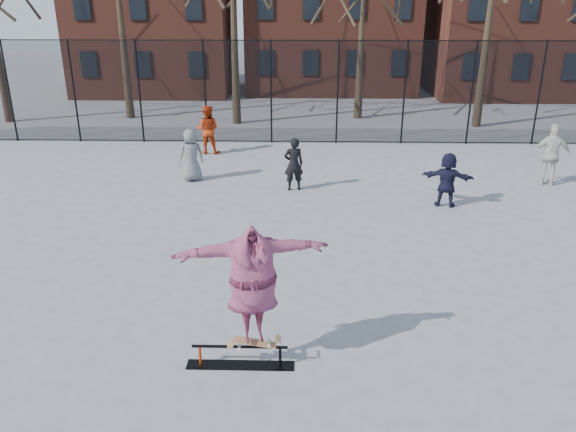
{
  "coord_description": "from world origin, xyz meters",
  "views": [
    {
      "loc": [
        -0.15,
        -9.18,
        5.53
      ],
      "look_at": [
        -0.43,
        1.5,
        1.33
      ],
      "focal_mm": 35.0,
      "sensor_mm": 36.0,
      "label": 1
    }
  ],
  "objects_px": {
    "skateboard": "(254,343)",
    "bystander_grey": "(191,155)",
    "skater": "(253,287)",
    "bystander_red": "(208,130)",
    "skate_rail": "(240,358)",
    "bystander_white": "(551,155)",
    "bystander_navy": "(447,180)",
    "bystander_black": "(294,164)"
  },
  "relations": [
    {
      "from": "skater",
      "to": "bystander_red",
      "type": "bearing_deg",
      "value": 89.08
    },
    {
      "from": "skater",
      "to": "bystander_red",
      "type": "distance_m",
      "value": 13.33
    },
    {
      "from": "skate_rail",
      "to": "bystander_white",
      "type": "height_order",
      "value": "bystander_white"
    },
    {
      "from": "skater",
      "to": "bystander_navy",
      "type": "xyz_separation_m",
      "value": [
        4.76,
        7.5,
        -0.66
      ]
    },
    {
      "from": "skater",
      "to": "bystander_grey",
      "type": "relative_size",
      "value": 1.42
    },
    {
      "from": "bystander_grey",
      "to": "bystander_navy",
      "type": "relative_size",
      "value": 1.08
    },
    {
      "from": "bystander_black",
      "to": "bystander_navy",
      "type": "bearing_deg",
      "value": 152.13
    },
    {
      "from": "bystander_grey",
      "to": "skate_rail",
      "type": "bearing_deg",
      "value": 77.74
    },
    {
      "from": "skater",
      "to": "bystander_red",
      "type": "xyz_separation_m",
      "value": [
        -2.81,
        13.02,
        -0.53
      ]
    },
    {
      "from": "skate_rail",
      "to": "skateboard",
      "type": "height_order",
      "value": "skateboard"
    },
    {
      "from": "skater",
      "to": "skateboard",
      "type": "bearing_deg",
      "value": -13.09
    },
    {
      "from": "bystander_white",
      "to": "bystander_grey",
      "type": "bearing_deg",
      "value": 9.32
    },
    {
      "from": "bystander_white",
      "to": "bystander_black",
      "type": "bearing_deg",
      "value": 15.16
    },
    {
      "from": "skateboard",
      "to": "bystander_red",
      "type": "relative_size",
      "value": 0.42
    },
    {
      "from": "skateboard",
      "to": "skater",
      "type": "xyz_separation_m",
      "value": [
        -0.0,
        0.0,
        1.0
      ]
    },
    {
      "from": "bystander_white",
      "to": "bystander_navy",
      "type": "height_order",
      "value": "bystander_white"
    },
    {
      "from": "bystander_grey",
      "to": "bystander_red",
      "type": "distance_m",
      "value": 3.37
    },
    {
      "from": "skateboard",
      "to": "bystander_red",
      "type": "distance_m",
      "value": 13.33
    },
    {
      "from": "skater",
      "to": "bystander_red",
      "type": "relative_size",
      "value": 1.32
    },
    {
      "from": "bystander_black",
      "to": "bystander_red",
      "type": "xyz_separation_m",
      "value": [
        -3.28,
        4.22,
        0.09
      ]
    },
    {
      "from": "bystander_black",
      "to": "skate_rail",
      "type": "bearing_deg",
      "value": 74.39
    },
    {
      "from": "skater",
      "to": "bystander_black",
      "type": "distance_m",
      "value": 8.83
    },
    {
      "from": "skate_rail",
      "to": "skater",
      "type": "bearing_deg",
      "value": 0.0
    },
    {
      "from": "bystander_black",
      "to": "bystander_red",
      "type": "relative_size",
      "value": 0.9
    },
    {
      "from": "bystander_grey",
      "to": "bystander_black",
      "type": "bearing_deg",
      "value": 138.22
    },
    {
      "from": "bystander_red",
      "to": "skater",
      "type": "bearing_deg",
      "value": 106.01
    },
    {
      "from": "bystander_black",
      "to": "bystander_white",
      "type": "bearing_deg",
      "value": 174.05
    },
    {
      "from": "bystander_black",
      "to": "bystander_red",
      "type": "distance_m",
      "value": 5.34
    },
    {
      "from": "bystander_red",
      "to": "bystander_black",
      "type": "bearing_deg",
      "value": 131.65
    },
    {
      "from": "bystander_grey",
      "to": "bystander_white",
      "type": "distance_m",
      "value": 11.2
    },
    {
      "from": "bystander_navy",
      "to": "bystander_black",
      "type": "bearing_deg",
      "value": -0.54
    },
    {
      "from": "bystander_white",
      "to": "skate_rail",
      "type": "bearing_deg",
      "value": 57.79
    },
    {
      "from": "bystander_grey",
      "to": "bystander_white",
      "type": "height_order",
      "value": "bystander_white"
    },
    {
      "from": "skateboard",
      "to": "bystander_grey",
      "type": "height_order",
      "value": "bystander_grey"
    },
    {
      "from": "skate_rail",
      "to": "bystander_navy",
      "type": "relative_size",
      "value": 1.12
    },
    {
      "from": "bystander_navy",
      "to": "bystander_red",
      "type": "bearing_deg",
      "value": -19.83
    },
    {
      "from": "skater",
      "to": "bystander_navy",
      "type": "relative_size",
      "value": 1.53
    },
    {
      "from": "bystander_black",
      "to": "bystander_navy",
      "type": "height_order",
      "value": "bystander_black"
    },
    {
      "from": "skateboard",
      "to": "bystander_grey",
      "type": "relative_size",
      "value": 0.45
    },
    {
      "from": "skate_rail",
      "to": "bystander_navy",
      "type": "bearing_deg",
      "value": 56.35
    },
    {
      "from": "skater",
      "to": "skate_rail",
      "type": "bearing_deg",
      "value": 166.91
    },
    {
      "from": "skate_rail",
      "to": "bystander_black",
      "type": "relative_size",
      "value": 1.06
    }
  ]
}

